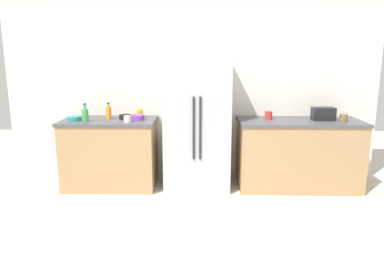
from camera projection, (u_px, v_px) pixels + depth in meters
The scene contains 15 objects.
ground_plane at pixel (188, 244), 3.25m from camera, with size 10.15×10.15×0.00m, color beige.
kitchen_back_panel at pixel (192, 83), 4.81m from camera, with size 5.07×0.10×2.71m, color silver.
counter_left at pixel (110, 153), 4.63m from camera, with size 1.21×0.67×0.90m.
counter_right at pixel (298, 154), 4.59m from camera, with size 1.57×0.67×0.90m.
refrigerator at pixel (197, 123), 4.54m from camera, with size 0.84×0.64×1.71m.
toaster at pixel (323, 114), 4.48m from camera, with size 0.28×0.16×0.17m, color black.
bottle_a at pixel (109, 112), 4.58m from camera, with size 0.07×0.07×0.21m.
bottle_b at pixel (85, 115), 4.38m from camera, with size 0.08×0.08×0.23m.
cup_a at pixel (127, 119), 4.35m from camera, with size 0.09×0.09×0.08m, color white.
cup_b at pixel (140, 113), 4.72m from camera, with size 0.09×0.09×0.11m, color yellow.
cup_c at pixel (269, 115), 4.56m from camera, with size 0.09×0.09×0.10m, color red.
cup_d at pixel (344, 118), 4.36m from camera, with size 0.09×0.09×0.10m, color brown.
bowl_a at pixel (125, 117), 4.57m from camera, with size 0.15×0.15×0.06m, color black.
bowl_b at pixel (74, 118), 4.47m from camera, with size 0.18×0.18×0.05m, color teal.
bowl_c at pixel (138, 117), 4.51m from camera, with size 0.17×0.17×0.07m, color purple.
Camera 1 is at (0.09, -2.96, 1.71)m, focal length 32.74 mm.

